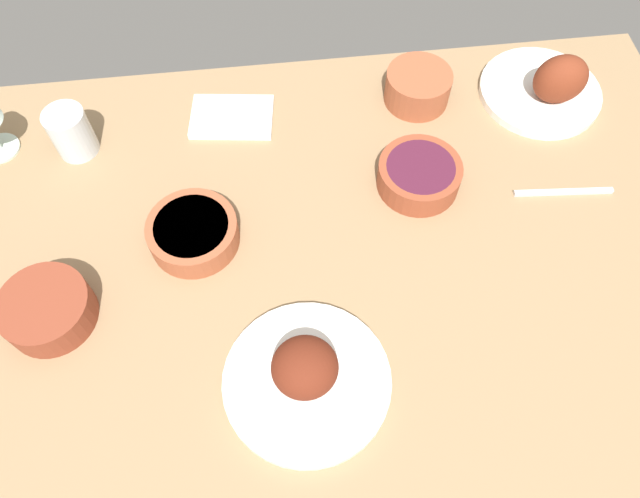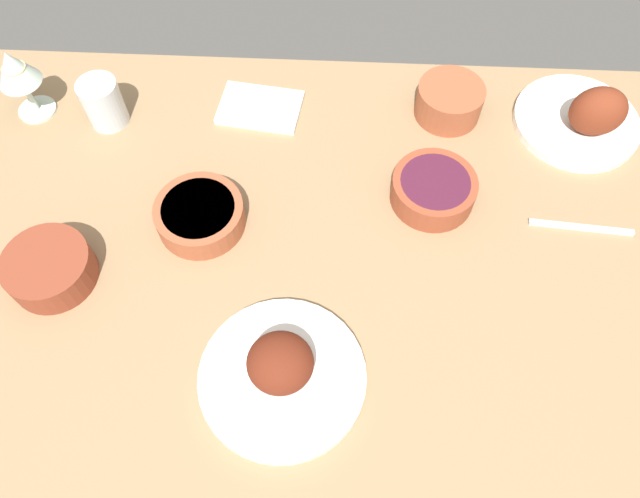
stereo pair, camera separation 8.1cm
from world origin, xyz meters
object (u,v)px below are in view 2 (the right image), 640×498
bowl_sauce (449,100)px  plate_far_side (282,372)px  wine_glass (15,71)px  bowl_onions (433,189)px  fork_loose (581,227)px  water_tumbler (103,103)px  bowl_potatoes (200,215)px  bowl_pasta (49,268)px  folded_napkin (260,108)px  plate_near_viewer (586,117)px

bowl_sauce → plate_far_side: bearing=-116.9°
bowl_sauce → wine_glass: (-77.47, -3.15, 6.53)cm
bowl_onions → fork_loose: (24.76, -5.00, -2.30)cm
plate_far_side → water_tumbler: water_tumbler is taller
water_tumbler → fork_loose: 86.66cm
bowl_potatoes → wine_glass: wine_glass is taller
bowl_potatoes → water_tumbler: (-20.68, 22.09, 1.92)cm
bowl_pasta → fork_loose: bowl_pasta is taller
water_tumbler → fork_loose: (84.20, -20.11, -4.08)cm
wine_glass → water_tumbler: size_ratio=1.56×
bowl_pasta → folded_napkin: bowl_pasta is taller
water_tumbler → folded_napkin: size_ratio=0.59×
plate_near_viewer → wine_glass: bearing=-179.8°
plate_near_viewer → wine_glass: 102.24cm
plate_far_side → bowl_pasta: bearing=158.6°
wine_glass → water_tumbler: (14.29, -1.60, -5.45)cm
bowl_pasta → folded_napkin: 47.32cm
bowl_sauce → bowl_onions: 20.22cm
bowl_sauce → plate_near_viewer: bearing=-6.5°
bowl_pasta → bowl_onions: size_ratio=0.95×
plate_near_viewer → wine_glass: wine_glass is taller
bowl_pasta → plate_far_side: bearing=-21.4°
plate_far_side → bowl_potatoes: size_ratio=1.66×
plate_near_viewer → fork_loose: size_ratio=1.33×
bowl_pasta → wine_glass: size_ratio=0.97×
water_tumbler → folded_napkin: (27.93, 3.86, -3.88)cm
bowl_pasta → water_tumbler: (1.22, 33.34, 1.53)cm
plate_far_side → bowl_sauce: bearing=63.1°
folded_napkin → fork_loose: bearing=-23.1°
folded_napkin → bowl_sauce: bearing=1.4°
fork_loose → plate_near_viewer: bearing=85.5°
bowl_pasta → water_tumbler: bearing=87.9°
wine_glass → fork_loose: size_ratio=0.81×
plate_near_viewer → folded_napkin: plate_near_viewer is taller
bowl_sauce → water_tumbler: 63.37cm
plate_far_side → bowl_onions: plate_far_side is taller
bowl_potatoes → wine_glass: (-34.97, 23.69, 7.37)cm
plate_near_viewer → plate_far_side: size_ratio=0.94×
water_tumbler → bowl_pasta: bearing=-92.1°
wine_glass → bowl_pasta: bearing=-69.5°
plate_near_viewer → water_tumbler: size_ratio=2.57×
wine_glass → water_tumbler: bearing=-6.4°
plate_near_viewer → fork_loose: plate_near_viewer is taller
bowl_onions → bowl_pasta: bearing=-163.3°
plate_far_side → folded_napkin: size_ratio=1.60×
plate_far_side → folded_napkin: plate_far_side is taller
bowl_onions → wine_glass: size_ratio=1.02×
bowl_potatoes → fork_loose: 63.59cm
plate_far_side → bowl_potatoes: 30.34cm
plate_near_viewer → bowl_pasta: plate_near_viewer is taller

